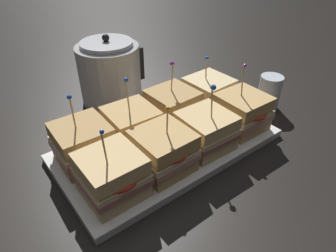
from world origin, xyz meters
TOP-DOWN VIEW (x-y plane):
  - ground_plane at (0.00, 0.00)m, footprint 6.00×6.00m
  - serving_platter at (0.00, 0.00)m, footprint 0.50×0.26m
  - sandwich_front_far_left at (-0.18, -0.06)m, footprint 0.11×0.11m
  - sandwich_front_center_left at (-0.06, -0.06)m, footprint 0.11×0.11m
  - sandwich_front_center_right at (0.06, -0.06)m, footprint 0.11×0.11m
  - sandwich_front_far_right at (0.18, -0.06)m, footprint 0.11×0.12m
  - sandwich_back_far_left at (-0.18, 0.06)m, footprint 0.11×0.12m
  - sandwich_back_center_left at (-0.06, 0.06)m, footprint 0.11×0.11m
  - sandwich_back_center_right at (0.06, 0.06)m, footprint 0.11×0.11m
  - sandwich_back_far_right at (0.18, 0.06)m, footprint 0.11×0.11m
  - kettle_steel at (0.01, 0.29)m, footprint 0.20×0.17m
  - drinking_glass at (0.34, -0.02)m, footprint 0.06×0.06m

SIDE VIEW (x-z plane):
  - ground_plane at x=0.00m, z-range 0.00..0.00m
  - serving_platter at x=0.00m, z-range 0.00..0.02m
  - drinking_glass at x=0.34m, z-range 0.00..0.10m
  - sandwich_back_center_left at x=-0.06m, z-range -0.02..0.14m
  - sandwich_front_center_right at x=0.06m, z-range -0.02..0.14m
  - sandwich_back_far_right at x=0.18m, z-range -0.01..0.13m
  - sandwich_front_center_left at x=-0.06m, z-range -0.01..0.13m
  - sandwich_front_far_left at x=-0.18m, z-range -0.02..0.14m
  - sandwich_back_center_right at x=0.06m, z-range -0.02..0.14m
  - sandwich_front_far_right at x=0.18m, z-range -0.02..0.14m
  - sandwich_back_far_left at x=-0.18m, z-range -0.02..0.14m
  - kettle_steel at x=0.01m, z-range -0.01..0.18m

